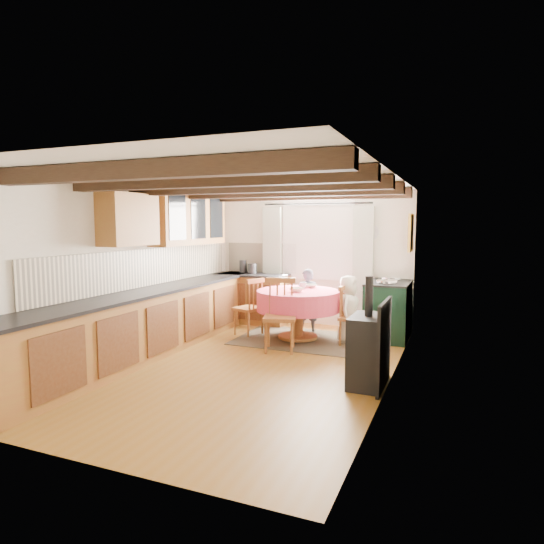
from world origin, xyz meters
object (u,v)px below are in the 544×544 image
at_px(chair_left, 248,306).
at_px(cup, 303,286).
at_px(chair_near, 280,315).
at_px(child_right, 348,309).
at_px(chair_right, 353,316).
at_px(aga_range, 388,309).
at_px(child_far, 307,300).
at_px(dining_table, 298,315).
at_px(cast_iron_stove, 368,331).

distance_m(chair_left, cup, 0.98).
distance_m(chair_near, child_right, 1.18).
height_order(chair_near, child_right, chair_near).
height_order(chair_near, chair_right, chair_near).
distance_m(chair_right, aga_range, 0.78).
bearing_deg(cup, child_right, -6.58).
xyz_separation_m(child_far, child_right, (0.81, -0.45, -0.02)).
height_order(chair_right, child_far, child_far).
relative_size(dining_table, cast_iron_stove, 1.04).
distance_m(chair_near, aga_range, 1.92).
xyz_separation_m(chair_near, child_right, (0.80, 0.87, -0.00)).
bearing_deg(chair_near, cup, 71.68).
height_order(chair_left, child_right, child_right).
bearing_deg(chair_left, chair_near, 68.68).
xyz_separation_m(dining_table, cast_iron_stove, (1.43, -1.69, 0.23)).
bearing_deg(aga_range, cast_iron_stove, -87.31).
xyz_separation_m(chair_near, chair_right, (0.91, 0.73, -0.07)).
relative_size(chair_right, aga_range, 0.89).
bearing_deg(chair_left, cup, 123.51).
xyz_separation_m(chair_near, cup, (0.03, 0.95, 0.31)).
bearing_deg(child_far, cup, 79.32).
xyz_separation_m(dining_table, child_right, (0.78, 0.13, 0.13)).
bearing_deg(cup, child_far, 96.52).
bearing_deg(child_right, chair_left, 95.33).
xyz_separation_m(dining_table, chair_right, (0.88, -0.00, 0.06)).
distance_m(cast_iron_stove, child_right, 1.94).
xyz_separation_m(dining_table, cup, (0.01, 0.22, 0.45)).
height_order(chair_left, cup, chair_left).
bearing_deg(aga_range, chair_near, -134.23).
relative_size(dining_table, chair_left, 1.37).
bearing_deg(cup, aga_range, 17.98).
relative_size(dining_table, cup, 11.82).
bearing_deg(cup, chair_near, -92.00).
distance_m(cast_iron_stove, cup, 2.39).
bearing_deg(aga_range, chair_right, -123.77).
relative_size(cast_iron_stove, child_right, 1.20).
distance_m(dining_table, cast_iron_stove, 2.23).
bearing_deg(dining_table, child_right, 9.84).
relative_size(chair_near, child_right, 1.01).
distance_m(chair_near, cup, 1.00).
bearing_deg(chair_right, chair_near, 130.03).
relative_size(aga_range, child_right, 0.97).
height_order(chair_near, aga_range, chair_near).
distance_m(chair_left, chair_right, 1.75).
xyz_separation_m(chair_right, child_far, (-0.91, 0.58, 0.09)).
distance_m(dining_table, cup, 0.50).
bearing_deg(child_right, chair_near, 138.13).
bearing_deg(child_far, chair_near, 73.13).
height_order(dining_table, aga_range, aga_range).
bearing_deg(aga_range, child_far, -177.14).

